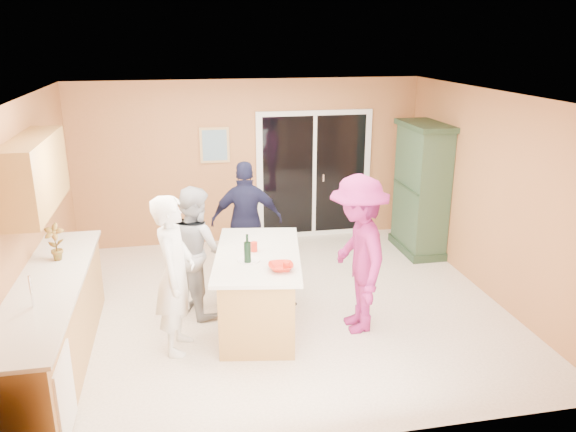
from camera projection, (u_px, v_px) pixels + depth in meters
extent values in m
plane|color=white|center=(278.00, 306.00, 7.03)|extent=(5.50, 5.50, 0.00)
cube|color=white|center=(276.00, 95.00, 6.22)|extent=(5.50, 5.00, 0.10)
cube|color=tan|center=(250.00, 162.00, 8.96)|extent=(5.50, 0.10, 2.60)
cube|color=tan|center=(334.00, 301.00, 4.29)|extent=(5.50, 0.10, 2.60)
cube|color=tan|center=(29.00, 222.00, 6.12)|extent=(0.10, 5.00, 2.60)
cube|color=tan|center=(490.00, 195.00, 7.13)|extent=(0.10, 5.00, 2.60)
cube|color=#B88447|center=(52.00, 328.00, 5.60)|extent=(0.60, 3.00, 0.90)
cube|color=white|center=(27.00, 400.00, 4.59)|extent=(0.62, 0.60, 0.72)
cube|color=beige|center=(47.00, 285.00, 5.45)|extent=(0.65, 3.05, 0.04)
cylinder|color=silver|center=(31.00, 292.00, 4.93)|extent=(0.02, 0.02, 0.30)
cube|color=#B88447|center=(35.00, 174.00, 5.79)|extent=(0.35, 1.60, 0.75)
cube|color=white|center=(314.00, 175.00, 9.20)|extent=(1.90, 0.05, 2.10)
cube|color=black|center=(314.00, 175.00, 9.18)|extent=(1.70, 0.03, 1.94)
cube|color=white|center=(314.00, 175.00, 9.18)|extent=(0.06, 0.04, 1.94)
cube|color=silver|center=(323.00, 178.00, 9.21)|extent=(0.02, 0.03, 0.12)
cube|color=tan|center=(215.00, 145.00, 8.75)|extent=(0.46, 0.03, 0.56)
cube|color=#436A8B|center=(215.00, 145.00, 8.73)|extent=(0.38, 0.02, 0.48)
cube|color=#B88447|center=(258.00, 291.00, 6.44)|extent=(1.03, 1.64, 0.87)
cube|color=beige|center=(258.00, 255.00, 6.30)|extent=(1.21, 1.85, 0.04)
cube|color=black|center=(259.00, 321.00, 6.56)|extent=(0.94, 1.55, 0.10)
cube|color=#223723|center=(417.00, 247.00, 8.83)|extent=(0.56, 1.05, 0.12)
cube|color=#375338|center=(421.00, 189.00, 8.54)|extent=(0.50, 0.99, 1.87)
cube|color=#223723|center=(426.00, 125.00, 8.24)|extent=(0.58, 1.09, 0.08)
imported|color=white|center=(175.00, 275.00, 5.83)|extent=(0.54, 0.70, 1.72)
imported|color=#A8A8AB|center=(196.00, 250.00, 6.69)|extent=(0.91, 0.97, 1.58)
imported|color=#191836|center=(247.00, 221.00, 7.64)|extent=(1.00, 0.48, 1.65)
imported|color=#871D63|center=(358.00, 255.00, 6.25)|extent=(0.69, 1.18, 1.81)
imported|color=red|center=(281.00, 267.00, 5.84)|extent=(0.29, 0.29, 0.06)
imported|color=#A32410|center=(55.00, 242.00, 5.95)|extent=(0.23, 0.18, 0.40)
cylinder|color=red|center=(286.00, 266.00, 5.80)|extent=(0.08, 0.08, 0.10)
cylinder|color=red|center=(254.00, 247.00, 6.33)|extent=(0.10, 0.10, 0.11)
cylinder|color=black|center=(247.00, 253.00, 5.98)|extent=(0.08, 0.08, 0.24)
cylinder|color=black|center=(247.00, 238.00, 5.93)|extent=(0.03, 0.03, 0.09)
cylinder|color=silver|center=(249.00, 260.00, 6.07)|extent=(0.27, 0.27, 0.02)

